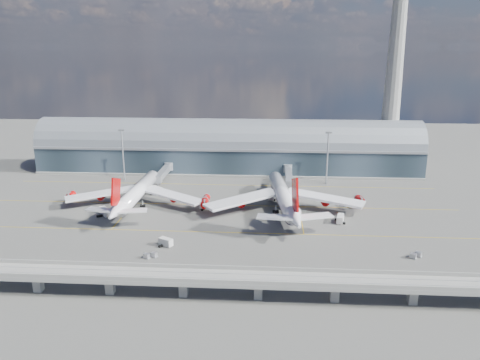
# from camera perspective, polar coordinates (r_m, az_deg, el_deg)

# --- Properties ---
(ground) EXTENTS (500.00, 500.00, 0.00)m
(ground) POSITION_cam_1_polar(r_m,az_deg,el_deg) (179.22, -3.70, -5.12)
(ground) COLOR #474744
(ground) RESTS_ON ground
(taxi_lines) EXTENTS (200.00, 80.12, 0.01)m
(taxi_lines) POSITION_cam_1_polar(r_m,az_deg,el_deg) (199.85, -2.89, -2.85)
(taxi_lines) COLOR gold
(taxi_lines) RESTS_ON ground
(terminal) EXTENTS (200.00, 30.00, 28.00)m
(terminal) POSITION_cam_1_polar(r_m,az_deg,el_deg) (250.47, -1.47, 3.72)
(terminal) COLOR #1F2B33
(terminal) RESTS_ON ground
(control_tower) EXTENTS (19.00, 19.00, 103.00)m
(control_tower) POSITION_cam_1_polar(r_m,az_deg,el_deg) (256.86, 18.29, 12.33)
(control_tower) COLOR gray
(control_tower) RESTS_ON ground
(guideway) EXTENTS (220.00, 8.50, 7.20)m
(guideway) POSITION_cam_1_polar(r_m,az_deg,el_deg) (127.49, -6.96, -11.75)
(guideway) COLOR gray
(guideway) RESTS_ON ground
(floodlight_mast_left) EXTENTS (3.00, 0.70, 25.70)m
(floodlight_mast_left) POSITION_cam_1_polar(r_m,az_deg,el_deg) (237.83, -14.09, 3.15)
(floodlight_mast_left) COLOR gray
(floodlight_mast_left) RESTS_ON ground
(floodlight_mast_right) EXTENTS (3.00, 0.70, 25.70)m
(floodlight_mast_right) POSITION_cam_1_polar(r_m,az_deg,el_deg) (228.20, 10.61, 2.83)
(floodlight_mast_right) COLOR gray
(floodlight_mast_right) RESTS_ON ground
(airliner_left) EXTENTS (61.24, 64.30, 19.63)m
(airliner_left) POSITION_cam_1_polar(r_m,az_deg,el_deg) (199.60, -12.54, -1.56)
(airliner_left) COLOR white
(airliner_left) RESTS_ON ground
(airliner_right) EXTENTS (67.20, 70.28, 22.30)m
(airliner_right) POSITION_cam_1_polar(r_m,az_deg,el_deg) (189.40, 5.34, -2.13)
(airliner_right) COLOR white
(airliner_right) RESTS_ON ground
(jet_bridge_left) EXTENTS (4.40, 28.00, 7.25)m
(jet_bridge_left) POSITION_cam_1_polar(r_m,az_deg,el_deg) (232.60, -9.25, 0.99)
(jet_bridge_left) COLOR gray
(jet_bridge_left) RESTS_ON ground
(jet_bridge_right) EXTENTS (4.40, 32.00, 7.25)m
(jet_bridge_right) POSITION_cam_1_polar(r_m,az_deg,el_deg) (225.06, 5.94, 0.61)
(jet_bridge_right) COLOR gray
(jet_bridge_right) RESTS_ON ground
(service_truck_0) EXTENTS (6.34, 7.10, 2.98)m
(service_truck_0) POSITION_cam_1_polar(r_m,az_deg,el_deg) (192.61, -16.15, -3.74)
(service_truck_0) COLOR beige
(service_truck_0) RESTS_ON ground
(service_truck_1) EXTENTS (5.19, 4.27, 2.75)m
(service_truck_1) POSITION_cam_1_polar(r_m,az_deg,el_deg) (159.60, -9.03, -7.49)
(service_truck_1) COLOR beige
(service_truck_1) RESTS_ON ground
(service_truck_2) EXTENTS (7.88, 4.43, 2.75)m
(service_truck_2) POSITION_cam_1_polar(r_m,az_deg,el_deg) (191.95, -3.79, -3.22)
(service_truck_2) COLOR beige
(service_truck_2) RESTS_ON ground
(service_truck_3) EXTENTS (3.63, 6.31, 2.87)m
(service_truck_3) POSITION_cam_1_polar(r_m,az_deg,el_deg) (181.86, 12.13, -4.65)
(service_truck_3) COLOR beige
(service_truck_3) RESTS_ON ground
(service_truck_4) EXTENTS (3.31, 5.60, 3.06)m
(service_truck_4) POSITION_cam_1_polar(r_m,az_deg,el_deg) (204.39, 3.91, -1.99)
(service_truck_4) COLOR beige
(service_truck_4) RESTS_ON ground
(service_truck_5) EXTENTS (6.68, 6.25, 3.20)m
(service_truck_5) POSITION_cam_1_polar(r_m,az_deg,el_deg) (215.13, -10.09, -1.26)
(service_truck_5) COLOR beige
(service_truck_5) RESTS_ON ground
(cargo_train_0) EXTENTS (4.68, 3.20, 1.53)m
(cargo_train_0) POSITION_cam_1_polar(r_m,az_deg,el_deg) (152.22, -10.89, -9.02)
(cargo_train_0) COLOR gray
(cargo_train_0) RESTS_ON ground
(cargo_train_1) EXTENTS (14.00, 1.77, 1.86)m
(cargo_train_1) POSITION_cam_1_polar(r_m,az_deg,el_deg) (141.88, 13.97, -11.08)
(cargo_train_1) COLOR gray
(cargo_train_1) RESTS_ON ground
(cargo_train_2) EXTENTS (4.65, 3.85, 1.57)m
(cargo_train_2) POSITION_cam_1_polar(r_m,az_deg,el_deg) (159.73, 20.64, -8.57)
(cargo_train_2) COLOR gray
(cargo_train_2) RESTS_ON ground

